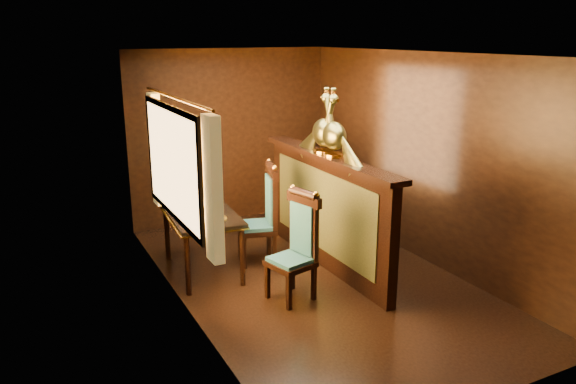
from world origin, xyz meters
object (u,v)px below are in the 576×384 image
(peacock_left, at_px, (334,123))
(peacock_right, at_px, (324,120))
(chair_right, at_px, (266,210))
(dining_table, at_px, (201,218))
(chair_left, at_px, (299,242))

(peacock_left, distance_m, peacock_right, 0.22)
(chair_right, distance_m, peacock_left, 1.37)
(peacock_left, relative_size, peacock_right, 0.99)
(peacock_left, bearing_deg, peacock_right, 90.00)
(dining_table, relative_size, peacock_left, 1.68)
(chair_left, height_order, peacock_right, peacock_right)
(dining_table, height_order, chair_right, chair_right)
(dining_table, distance_m, peacock_left, 1.86)
(dining_table, xyz_separation_m, peacock_right, (1.38, -0.41, 1.09))
(peacock_left, bearing_deg, dining_table, 155.45)
(chair_left, distance_m, chair_right, 1.03)
(chair_left, bearing_deg, peacock_right, 30.76)
(dining_table, bearing_deg, chair_right, 0.21)
(chair_right, height_order, peacock_right, peacock_right)
(chair_left, relative_size, peacock_right, 1.54)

